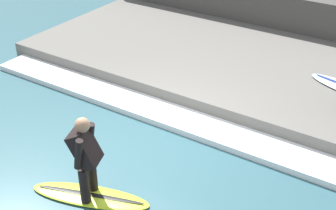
# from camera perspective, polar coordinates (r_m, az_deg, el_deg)

# --- Properties ---
(ground_plane) EXTENTS (28.00, 28.00, 0.00)m
(ground_plane) POSITION_cam_1_polar(r_m,az_deg,el_deg) (8.34, -1.55, -5.35)
(ground_plane) COLOR #335B66
(concrete_ledge) EXTENTS (4.40, 10.26, 0.35)m
(concrete_ledge) POSITION_cam_1_polar(r_m,az_deg,el_deg) (10.95, 9.08, 4.65)
(concrete_ledge) COLOR #66635E
(concrete_ledge) RESTS_ON ground_plane
(back_wall) EXTENTS (0.50, 10.77, 1.25)m
(back_wall) POSITION_cam_1_polar(r_m,az_deg,el_deg) (12.91, 13.95, 10.35)
(back_wall) COLOR #474442
(back_wall) RESTS_ON ground_plane
(wave_foam_crest) EXTENTS (0.75, 9.75, 0.12)m
(wave_foam_crest) POSITION_cam_1_polar(r_m,az_deg,el_deg) (8.99, 2.02, -1.95)
(wave_foam_crest) COLOR white
(wave_foam_crest) RESTS_ON ground_plane
(surfboard_riding) EXTENTS (1.08, 1.95, 0.07)m
(surfboard_riding) POSITION_cam_1_polar(r_m,az_deg,el_deg) (7.41, -9.48, -10.88)
(surfboard_riding) COLOR #BFE02D
(surfboard_riding) RESTS_ON ground_plane
(surfer_riding) EXTENTS (0.51, 0.53, 1.38)m
(surfer_riding) POSITION_cam_1_polar(r_m,az_deg,el_deg) (6.92, -10.03, -5.94)
(surfer_riding) COLOR black
(surfer_riding) RESTS_ON surfboard_riding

